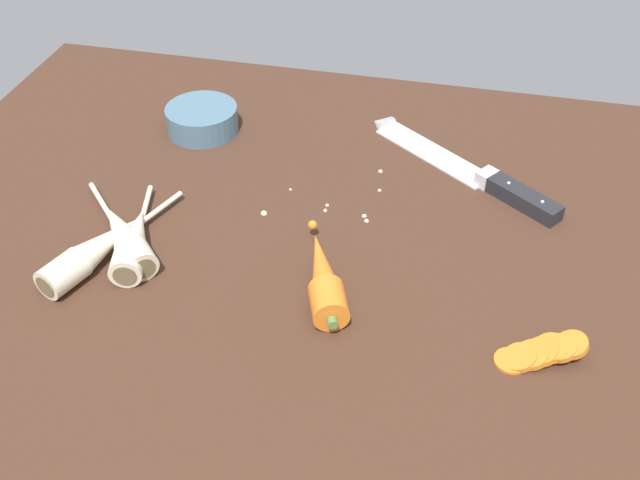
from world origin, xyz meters
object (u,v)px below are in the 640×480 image
(chefs_knife, at_px, (455,163))
(parsnip_front, at_px, (94,251))
(carrot_slice_stack, at_px, (541,352))
(prep_bowl, at_px, (202,118))
(whole_carrot, at_px, (324,278))
(parsnip_mid_right, at_px, (134,242))
(parsnip_mid_left, at_px, (125,237))

(chefs_knife, distance_m, parsnip_front, 0.52)
(carrot_slice_stack, bearing_deg, parsnip_front, 176.28)
(parsnip_front, distance_m, prep_bowl, 0.33)
(chefs_knife, distance_m, carrot_slice_stack, 0.37)
(whole_carrot, xyz_separation_m, prep_bowl, (-0.26, 0.31, 0.00))
(whole_carrot, height_order, carrot_slice_stack, whole_carrot)
(chefs_knife, height_order, carrot_slice_stack, carrot_slice_stack)
(parsnip_mid_right, relative_size, carrot_slice_stack, 1.97)
(whole_carrot, distance_m, prep_bowl, 0.41)
(chefs_knife, relative_size, parsnip_mid_right, 1.55)
(parsnip_front, bearing_deg, carrot_slice_stack, -3.72)
(whole_carrot, bearing_deg, chefs_knife, 66.98)
(parsnip_mid_right, distance_m, prep_bowl, 0.30)
(chefs_knife, bearing_deg, prep_bowl, 178.35)
(chefs_knife, relative_size, prep_bowl, 2.72)
(parsnip_mid_left, bearing_deg, parsnip_mid_right, -23.40)
(whole_carrot, xyz_separation_m, parsnip_front, (-0.28, -0.02, -0.00))
(chefs_knife, relative_size, whole_carrot, 1.70)
(whole_carrot, height_order, parsnip_front, whole_carrot)
(parsnip_mid_left, relative_size, prep_bowl, 1.56)
(chefs_knife, distance_m, whole_carrot, 0.32)
(parsnip_front, bearing_deg, whole_carrot, 3.26)
(whole_carrot, height_order, prep_bowl, whole_carrot)
(parsnip_mid_right, bearing_deg, chefs_knife, 37.68)
(parsnip_mid_right, height_order, carrot_slice_stack, parsnip_mid_right)
(prep_bowl, bearing_deg, parsnip_front, -93.81)
(parsnip_mid_right, bearing_deg, parsnip_mid_left, 156.60)
(parsnip_front, xyz_separation_m, carrot_slice_stack, (0.54, -0.03, -0.01))
(whole_carrot, relative_size, parsnip_front, 0.78)
(carrot_slice_stack, distance_m, prep_bowl, 0.63)
(parsnip_mid_left, bearing_deg, whole_carrot, -4.07)
(chefs_knife, bearing_deg, parsnip_mid_right, -142.32)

